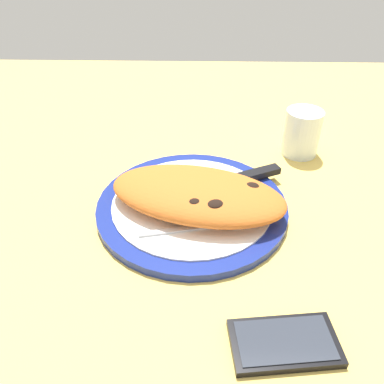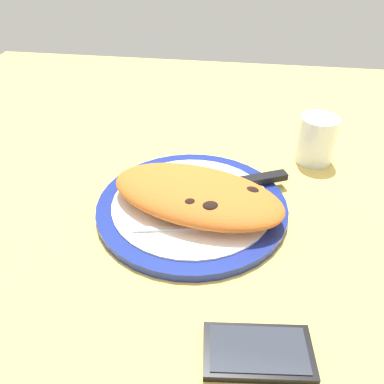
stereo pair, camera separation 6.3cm
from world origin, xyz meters
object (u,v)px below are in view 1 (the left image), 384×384
at_px(calzone, 197,194).
at_px(knife, 237,180).
at_px(plate, 192,206).
at_px(water_glass, 301,135).
at_px(fork, 209,226).
at_px(smartphone, 284,343).

distance_m(calzone, knife, 0.10).
height_order(plate, water_glass, water_glass).
xyz_separation_m(calzone, fork, (0.02, -0.05, -0.02)).
xyz_separation_m(knife, water_glass, (0.13, 0.13, 0.02)).
distance_m(plate, water_glass, 0.29).
height_order(fork, smartphone, fork).
distance_m(calzone, water_glass, 0.28).
bearing_deg(fork, water_glass, 53.68).
bearing_deg(fork, knife, 67.29).
relative_size(knife, water_glass, 2.51).
height_order(calzone, water_glass, water_glass).
bearing_deg(water_glass, calzone, -135.31).
bearing_deg(plate, fork, -66.63).
bearing_deg(smartphone, water_glass, 77.07).
height_order(fork, knife, knife).
xyz_separation_m(knife, smartphone, (0.03, -0.30, -0.02)).
bearing_deg(plate, smartphone, -65.55).
bearing_deg(water_glass, knife, -135.65).
bearing_deg(calzone, smartphone, -66.39).
xyz_separation_m(fork, knife, (0.05, 0.12, 0.00)).
bearing_deg(calzone, water_glass, 44.69).
height_order(plate, knife, knife).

